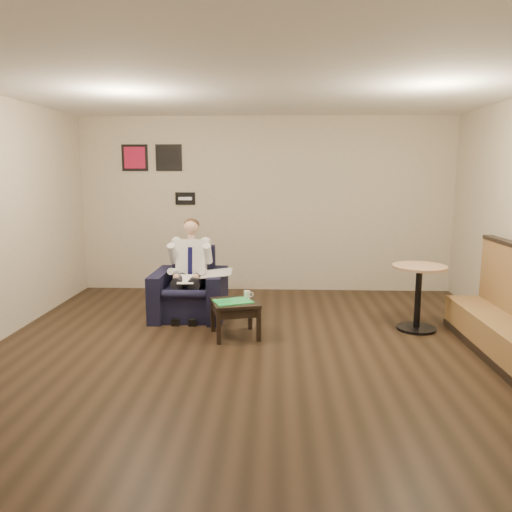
{
  "coord_description": "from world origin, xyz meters",
  "views": [
    {
      "loc": [
        0.18,
        -5.07,
        1.93
      ],
      "look_at": [
        -0.08,
        1.2,
        0.87
      ],
      "focal_mm": 35.0,
      "sensor_mm": 36.0,
      "label": 1
    }
  ],
  "objects_px": {
    "seated_man": "(187,273)",
    "side_table": "(235,319)",
    "smartphone": "(236,298)",
    "banquette": "(508,304)",
    "coffee_mug": "(247,294)",
    "armchair": "(189,283)",
    "green_folder": "(233,301)",
    "cafe_table": "(418,298)"
  },
  "relations": [
    {
      "from": "seated_man",
      "to": "side_table",
      "type": "bearing_deg",
      "value": -44.55
    },
    {
      "from": "smartphone",
      "to": "banquette",
      "type": "distance_m",
      "value": 2.97
    },
    {
      "from": "side_table",
      "to": "smartphone",
      "type": "height_order",
      "value": "smartphone"
    },
    {
      "from": "side_table",
      "to": "banquette",
      "type": "relative_size",
      "value": 0.23
    },
    {
      "from": "side_table",
      "to": "coffee_mug",
      "type": "distance_m",
      "value": 0.33
    },
    {
      "from": "coffee_mug",
      "to": "smartphone",
      "type": "bearing_deg",
      "value": 178.37
    },
    {
      "from": "armchair",
      "to": "green_folder",
      "type": "distance_m",
      "value": 1.05
    },
    {
      "from": "banquette",
      "to": "smartphone",
      "type": "bearing_deg",
      "value": 166.39
    },
    {
      "from": "armchair",
      "to": "coffee_mug",
      "type": "distance_m",
      "value": 1.03
    },
    {
      "from": "seated_man",
      "to": "side_table",
      "type": "height_order",
      "value": "seated_man"
    },
    {
      "from": "coffee_mug",
      "to": "smartphone",
      "type": "height_order",
      "value": "coffee_mug"
    },
    {
      "from": "armchair",
      "to": "smartphone",
      "type": "relative_size",
      "value": 7.09
    },
    {
      "from": "armchair",
      "to": "cafe_table",
      "type": "distance_m",
      "value": 2.93
    },
    {
      "from": "smartphone",
      "to": "coffee_mug",
      "type": "bearing_deg",
      "value": -7.1
    },
    {
      "from": "armchair",
      "to": "side_table",
      "type": "relative_size",
      "value": 1.81
    },
    {
      "from": "coffee_mug",
      "to": "smartphone",
      "type": "xyz_separation_m",
      "value": [
        -0.13,
        0.0,
        -0.04
      ]
    },
    {
      "from": "armchair",
      "to": "coffee_mug",
      "type": "relative_size",
      "value": 10.46
    },
    {
      "from": "coffee_mug",
      "to": "smartphone",
      "type": "relative_size",
      "value": 0.68
    },
    {
      "from": "armchair",
      "to": "smartphone",
      "type": "distance_m",
      "value": 0.93
    },
    {
      "from": "side_table",
      "to": "green_folder",
      "type": "distance_m",
      "value": 0.22
    },
    {
      "from": "seated_man",
      "to": "side_table",
      "type": "relative_size",
      "value": 2.4
    },
    {
      "from": "seated_man",
      "to": "cafe_table",
      "type": "xyz_separation_m",
      "value": [
        2.9,
        -0.33,
        -0.22
      ]
    },
    {
      "from": "coffee_mug",
      "to": "banquette",
      "type": "xyz_separation_m",
      "value": [
        2.76,
        -0.69,
        0.1
      ]
    },
    {
      "from": "green_folder",
      "to": "smartphone",
      "type": "distance_m",
      "value": 0.19
    },
    {
      "from": "armchair",
      "to": "seated_man",
      "type": "bearing_deg",
      "value": -90.0
    },
    {
      "from": "green_folder",
      "to": "coffee_mug",
      "type": "xyz_separation_m",
      "value": [
        0.16,
        0.18,
        0.04
      ]
    },
    {
      "from": "seated_man",
      "to": "green_folder",
      "type": "xyz_separation_m",
      "value": [
        0.66,
        -0.7,
        -0.19
      ]
    },
    {
      "from": "smartphone",
      "to": "armchair",
      "type": "bearing_deg",
      "value": 131.56
    },
    {
      "from": "side_table",
      "to": "banquette",
      "type": "bearing_deg",
      "value": -10.57
    },
    {
      "from": "seated_man",
      "to": "armchair",
      "type": "bearing_deg",
      "value": 90.0
    },
    {
      "from": "armchair",
      "to": "cafe_table",
      "type": "bearing_deg",
      "value": -8.5
    },
    {
      "from": "coffee_mug",
      "to": "cafe_table",
      "type": "relative_size",
      "value": 0.11
    },
    {
      "from": "cafe_table",
      "to": "seated_man",
      "type": "bearing_deg",
      "value": 173.45
    },
    {
      "from": "armchair",
      "to": "side_table",
      "type": "height_order",
      "value": "armchair"
    },
    {
      "from": "seated_man",
      "to": "green_folder",
      "type": "distance_m",
      "value": 0.98
    },
    {
      "from": "seated_man",
      "to": "green_folder",
      "type": "bearing_deg",
      "value": -46.58
    },
    {
      "from": "armchair",
      "to": "side_table",
      "type": "distance_m",
      "value": 1.07
    },
    {
      "from": "side_table",
      "to": "cafe_table",
      "type": "bearing_deg",
      "value": 8.78
    },
    {
      "from": "seated_man",
      "to": "cafe_table",
      "type": "distance_m",
      "value": 2.93
    },
    {
      "from": "smartphone",
      "to": "banquette",
      "type": "bearing_deg",
      "value": -19.08
    },
    {
      "from": "seated_man",
      "to": "cafe_table",
      "type": "bearing_deg",
      "value": -6.19
    },
    {
      "from": "side_table",
      "to": "banquette",
      "type": "xyz_separation_m",
      "value": [
        2.89,
        -0.54,
        0.36
      ]
    }
  ]
}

